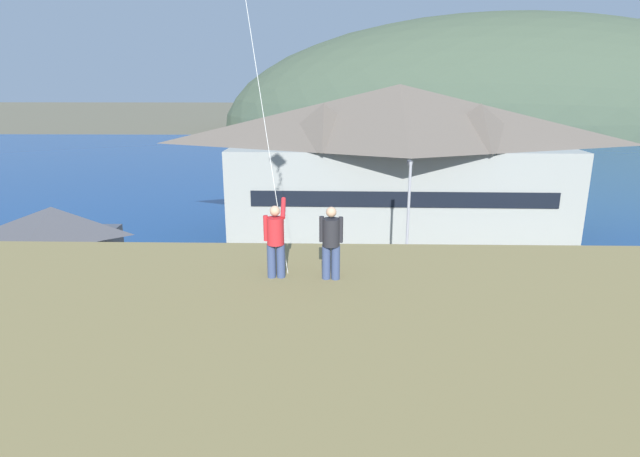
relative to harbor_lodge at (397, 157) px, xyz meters
name	(u,v)px	position (x,y,z in m)	size (l,w,h in m)	color
ground_plane	(298,385)	(-6.33, -21.60, -6.16)	(600.00, 600.00, 0.00)	#66604C
parking_lot_pad	(304,327)	(-6.33, -16.60, -6.11)	(40.00, 20.00, 0.10)	gray
bay_water	(324,162)	(-6.33, 38.40, -6.15)	(360.00, 84.00, 0.03)	navy
far_hill_west_ridge	(507,130)	(39.71, 95.72, -6.16)	(144.80, 67.70, 56.51)	#42513D
harbor_lodge	(397,157)	(0.00, 0.00, 0.00)	(26.62, 11.19, 11.59)	#999E99
storage_shed_near_lot	(57,252)	(-20.11, -13.22, -3.43)	(6.30, 5.12, 5.28)	#474C56
storage_shed_waterside	(337,205)	(-4.64, -0.18, -3.77)	(6.06, 4.14, 4.63)	#338475
wharf_dock	(282,199)	(-10.10, 11.27, -5.81)	(3.20, 10.44, 0.70)	#70604C
moored_boat_wharfside	(249,194)	(-13.55, 11.66, -5.44)	(2.24, 6.94, 2.16)	#23564C
moored_boat_outer_mooring	(318,202)	(-6.39, 8.06, -5.44)	(3.19, 8.55, 2.16)	#23564C
parked_car_back_row_right	(301,287)	(-6.65, -13.94, -5.10)	(4.25, 2.15, 1.82)	navy
parked_car_mid_row_near	(289,346)	(-6.74, -20.36, -5.10)	(4.26, 2.17, 1.82)	#B28923
parked_car_mid_row_far	(609,302)	(8.98, -15.48, -5.10)	(4.27, 2.20, 1.82)	navy
parked_car_corner_spot	(493,352)	(1.65, -20.66, -5.10)	(4.33, 2.31, 1.82)	red
parked_car_front_row_silver	(127,352)	(-13.36, -21.04, -5.10)	(4.26, 2.18, 1.82)	navy
parked_car_lone_by_shed	(436,299)	(0.35, -15.26, -5.10)	(4.29, 2.24, 1.82)	navy
parking_light_pole	(408,216)	(-0.63, -11.04, -1.83)	(0.24, 0.78, 7.38)	#ADADB2
person_kite_flyer	(276,239)	(-6.30, -28.37, 2.05)	(0.51, 0.67, 1.86)	#384770
person_companion	(331,241)	(-5.00, -28.45, 2.04)	(0.55, 0.40, 1.74)	#384770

